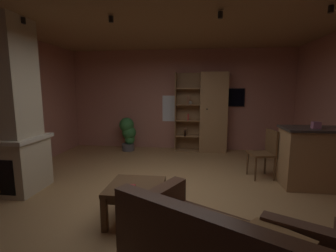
{
  "coord_description": "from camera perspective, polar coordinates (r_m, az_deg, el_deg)",
  "views": [
    {
      "loc": [
        0.48,
        -3.57,
        1.65
      ],
      "look_at": [
        0.0,
        0.4,
        1.05
      ],
      "focal_mm": 25.29,
      "sensor_mm": 36.0,
      "label": 1
    }
  ],
  "objects": [
    {
      "name": "window_pane_back",
      "position": [
        6.71,
        1.04,
        4.23
      ],
      "size": [
        0.56,
        0.01,
        0.73
      ],
      "primitive_type": "cube",
      "color": "white"
    },
    {
      "name": "coffee_table",
      "position": [
        3.14,
        -7.78,
        -15.33
      ],
      "size": [
        0.68,
        0.68,
        0.47
      ],
      "color": "brown",
      "rests_on": "ground"
    },
    {
      "name": "potted_floor_plant",
      "position": [
        6.62,
        -9.6,
        -1.53
      ],
      "size": [
        0.45,
        0.41,
        0.92
      ],
      "color": "#4C4C51",
      "rests_on": "ground"
    },
    {
      "name": "track_light_spot_2",
      "position": [
        3.7,
        12.5,
        24.65
      ],
      "size": [
        0.07,
        0.07,
        0.09
      ],
      "primitive_type": "cylinder",
      "color": "black"
    },
    {
      "name": "wall_back",
      "position": [
        6.71,
        2.82,
        6.23
      ],
      "size": [
        6.26,
        0.06,
        2.76
      ],
      "primitive_type": "cube",
      "color": "#AD7060",
      "rests_on": "ground"
    },
    {
      "name": "stone_fireplace",
      "position": [
        4.58,
        -34.09,
        2.03
      ],
      "size": [
        0.97,
        0.83,
        2.76
      ],
      "color": "#BCAD8E",
      "rests_on": "ground"
    },
    {
      "name": "track_light_spot_0",
      "position": [
        4.45,
        -31.54,
        20.83
      ],
      "size": [
        0.07,
        0.07,
        0.09
      ],
      "primitive_type": "cylinder",
      "color": "black"
    },
    {
      "name": "tissue_box",
      "position": [
        4.55,
        32.1,
        0.17
      ],
      "size": [
        0.13,
        0.13,
        0.11
      ],
      "primitive_type": "cube",
      "rotation": [
        0.0,
        0.0,
        -0.09
      ],
      "color": "#995972",
      "rests_on": "kitchen_bar_counter"
    },
    {
      "name": "kitchen_bar_counter",
      "position": [
        4.81,
        33.28,
        -6.46
      ],
      "size": [
        1.36,
        0.63,
        1.04
      ],
      "color": "#997047",
      "rests_on": "ground"
    },
    {
      "name": "track_light_spot_1",
      "position": [
        3.9,
        -13.55,
        23.75
      ],
      "size": [
        0.07,
        0.07,
        0.09
      ],
      "primitive_type": "cylinder",
      "color": "black"
    },
    {
      "name": "track_light_spot_3",
      "position": [
        3.99,
        34.6,
        22.17
      ],
      "size": [
        0.07,
        0.07,
        0.09
      ],
      "primitive_type": "cylinder",
      "color": "black"
    },
    {
      "name": "bookshelf_cabinet",
      "position": [
        6.45,
        10.06,
        3.11
      ],
      "size": [
        1.38,
        0.41,
        2.12
      ],
      "color": "#997047",
      "rests_on": "ground"
    },
    {
      "name": "ceiling",
      "position": [
        3.77,
        -0.81,
        25.8
      ],
      "size": [
        6.14,
        6.19,
        0.02
      ],
      "primitive_type": "cube",
      "color": "#8E6B47"
    },
    {
      "name": "wall_mounted_tv",
      "position": [
        6.68,
        14.3,
        6.69
      ],
      "size": [
        0.87,
        0.06,
        0.49
      ],
      "color": "black"
    },
    {
      "name": "dining_chair",
      "position": [
        4.86,
        22.47,
        -5.45
      ],
      "size": [
        0.49,
        0.49,
        0.92
      ],
      "color": "brown",
      "rests_on": "ground"
    },
    {
      "name": "table_book_0",
      "position": [
        3.05,
        -9.15,
        -14.13
      ],
      "size": [
        0.13,
        0.09,
        0.02
      ],
      "primitive_type": "cube",
      "rotation": [
        0.0,
        0.0,
        0.04
      ],
      "color": "#B22D2D",
      "rests_on": "coffee_table"
    },
    {
      "name": "floor",
      "position": [
        3.96,
        -0.72,
        -16.22
      ],
      "size": [
        6.14,
        6.19,
        0.02
      ],
      "primitive_type": "cube",
      "color": "#A37A4C",
      "rests_on": "ground"
    }
  ]
}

